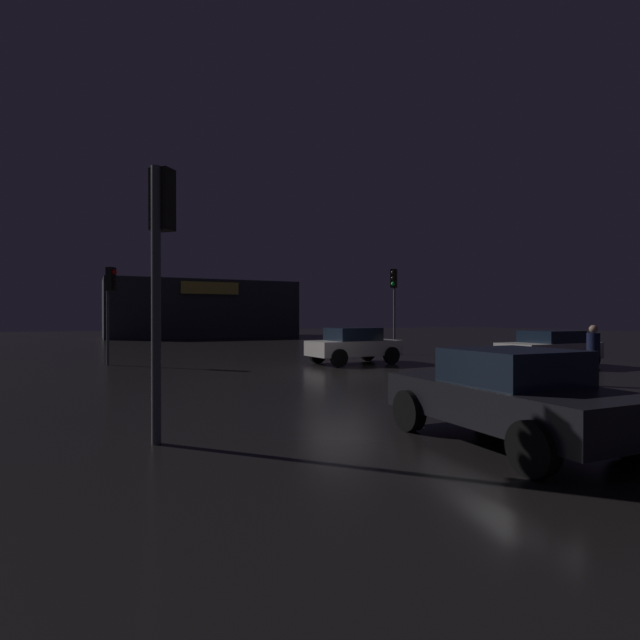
# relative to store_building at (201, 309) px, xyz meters

# --- Properties ---
(ground_plane) EXTENTS (120.00, 120.00, 0.00)m
(ground_plane) POSITION_rel_store_building_xyz_m (-1.95, -33.49, -2.73)
(ground_plane) COLOR black
(store_building) EXTENTS (17.75, 8.29, 5.46)m
(store_building) POSITION_rel_store_building_xyz_m (0.00, 0.00, 0.00)
(store_building) COLOR #33383D
(store_building) RESTS_ON ground
(traffic_signal_main) EXTENTS (0.42, 0.42, 4.44)m
(traffic_signal_main) POSITION_rel_store_building_xyz_m (4.54, -27.11, 0.60)
(traffic_signal_main) COLOR #595B60
(traffic_signal_main) RESTS_ON ground
(traffic_signal_opposite) EXTENTS (0.42, 0.42, 4.22)m
(traffic_signal_opposite) POSITION_rel_store_building_xyz_m (-8.74, -40.49, 0.27)
(traffic_signal_opposite) COLOR #595B60
(traffic_signal_opposite) RESTS_ON ground
(traffic_signal_cross_left) EXTENTS (0.43, 0.42, 3.94)m
(traffic_signal_cross_left) POSITION_rel_store_building_xyz_m (-9.04, -27.12, 0.28)
(traffic_signal_cross_left) COLOR #595B60
(traffic_signal_cross_left) RESTS_ON ground
(car_near) EXTENTS (4.09, 2.06, 1.41)m
(car_near) POSITION_rel_store_building_xyz_m (6.41, -35.07, -1.99)
(car_near) COLOR silver
(car_near) RESTS_ON ground
(car_far) EXTENTS (3.92, 2.16, 1.49)m
(car_far) POSITION_rel_store_building_xyz_m (0.14, -30.71, -1.94)
(car_far) COLOR silver
(car_far) RESTS_ON ground
(car_crossing) EXTENTS (2.11, 3.98, 1.45)m
(car_crossing) POSITION_rel_store_building_xyz_m (-3.95, -42.84, -1.99)
(car_crossing) COLOR black
(car_crossing) RESTS_ON ground
(pedestrian) EXTENTS (0.47, 0.47, 1.71)m
(pedestrian) POSITION_rel_store_building_xyz_m (2.99, -39.30, -1.74)
(pedestrian) COLOR black
(pedestrian) RESTS_ON ground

